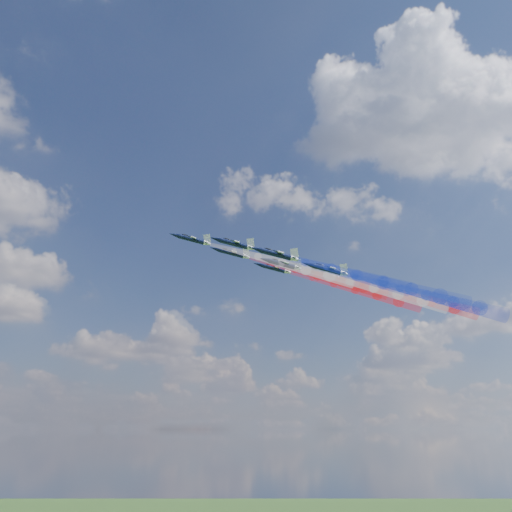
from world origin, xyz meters
TOP-DOWN VIEW (x-y plane):
  - jet_lead at (-5.76, -14.41)m, footprint 15.72×14.93m
  - trail_lead at (15.33, -27.35)m, footprint 36.04×24.93m
  - jet_inner_left at (-1.60, -30.13)m, footprint 15.72×14.93m
  - trail_inner_left at (19.48, -43.07)m, footprint 36.04×24.93m
  - jet_inner_right at (7.65, -13.34)m, footprint 15.72×14.93m
  - trail_inner_right at (28.73, -26.28)m, footprint 36.04×24.93m
  - jet_outer_left at (0.63, -45.66)m, footprint 15.72×14.93m
  - trail_outer_left at (21.72, -58.60)m, footprint 36.04×24.93m
  - jet_center_third at (15.29, -27.52)m, footprint 15.72×14.93m
  - trail_center_third at (36.37, -40.46)m, footprint 36.04×24.93m
  - jet_outer_right at (24.43, -10.32)m, footprint 15.72×14.93m
  - trail_outer_right at (45.51, -23.26)m, footprint 36.04×24.93m
  - jet_rear_left at (17.81, -43.31)m, footprint 15.72×14.93m
  - trail_rear_left at (38.90, -56.25)m, footprint 36.04×24.93m
  - jet_rear_right at (30.77, -25.31)m, footprint 15.72×14.93m
  - trail_rear_right at (51.85, -38.25)m, footprint 36.04×24.93m

SIDE VIEW (x-z plane):
  - trail_rear_left at x=38.90m, z-range 134.68..149.56m
  - trail_outer_left at x=21.72m, z-range 135.32..150.20m
  - trail_center_third at x=36.37m, z-range 139.25..154.13m
  - trail_rear_right at x=51.85m, z-range 139.29..154.17m
  - jet_rear_left at x=17.81m, z-range 144.64..152.61m
  - trail_inner_left at x=19.48m, z-range 141.55..156.43m
  - jet_outer_left at x=0.63m, z-range 145.28..153.25m
  - trail_outer_right at x=45.51m, z-range 143.20..158.07m
  - trail_inner_right at x=28.73m, z-range 144.63..159.51m
  - jet_center_third at x=15.29m, z-range 149.21..157.18m
  - jet_rear_right at x=30.77m, z-range 149.25..157.21m
  - trail_lead at x=15.33m, z-range 146.16..161.04m
  - jet_inner_left at x=-1.60m, z-range 151.51..159.47m
  - jet_outer_right at x=24.43m, z-range 153.16..161.12m
  - jet_inner_right at x=7.65m, z-range 154.59..162.55m
  - jet_lead at x=-5.76m, z-range 156.12..164.09m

